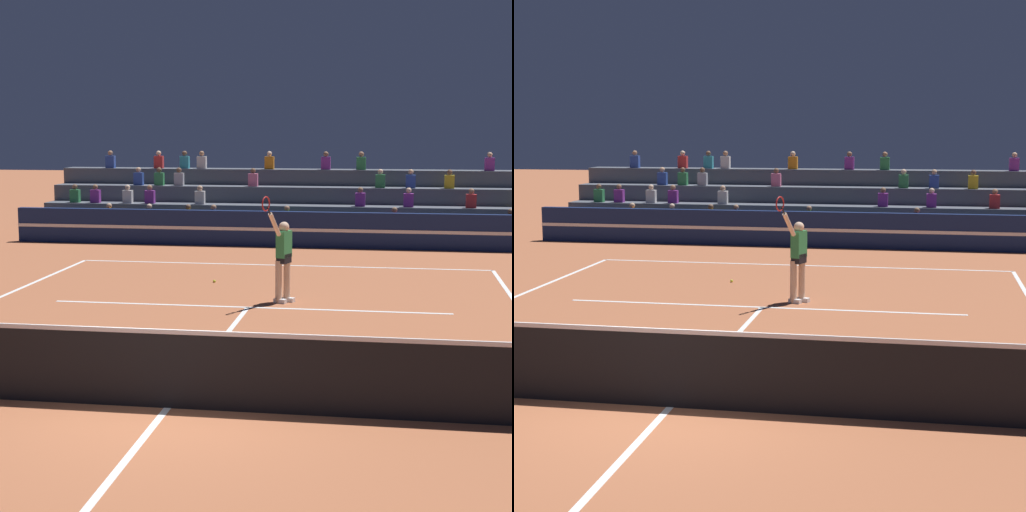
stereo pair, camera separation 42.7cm
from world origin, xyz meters
TOP-DOWN VIEW (x-y plane):
  - ground_plane at (0.00, 0.00)m, footprint 120.00×120.00m
  - court_lines at (0.00, 0.00)m, footprint 11.10×23.90m
  - tennis_net at (0.00, 0.00)m, footprint 12.00×0.10m
  - sponsor_banner_wall at (0.00, 15.48)m, footprint 18.00×0.26m
  - bleacher_stand at (-0.01, 18.64)m, footprint 17.79×3.80m
  - tennis_player at (0.64, 7.04)m, footprint 0.60×1.20m
  - tennis_ball at (-1.26, 9.11)m, footprint 0.07×0.07m

SIDE VIEW (x-z plane):
  - ground_plane at x=0.00m, z-range 0.00..0.00m
  - court_lines at x=0.00m, z-range 0.00..0.01m
  - tennis_ball at x=-1.26m, z-range 0.00..0.07m
  - tennis_net at x=0.00m, z-range -0.01..1.09m
  - sponsor_banner_wall at x=0.00m, z-range 0.00..1.10m
  - bleacher_stand at x=-0.01m, z-range -0.58..2.25m
  - tennis_player at x=0.64m, z-range -0.20..2.16m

